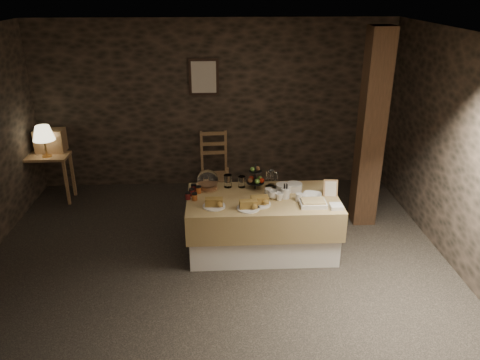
{
  "coord_description": "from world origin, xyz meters",
  "views": [
    {
      "loc": [
        0.04,
        -4.62,
        3.09
      ],
      "look_at": [
        0.28,
        0.2,
        1.02
      ],
      "focal_mm": 35.0,
      "sensor_mm": 36.0,
      "label": 1
    }
  ],
  "objects_px": {
    "timber_column": "(371,131)",
    "fruit_stand": "(256,179)",
    "console_table": "(46,164)",
    "chair": "(215,165)",
    "wine_rack": "(50,140)",
    "table_lamp": "(43,134)",
    "buffet_table": "(262,220)"
  },
  "relations": [
    {
      "from": "fruit_stand",
      "to": "buffet_table",
      "type": "bearing_deg",
      "value": -75.99
    },
    {
      "from": "console_table",
      "to": "chair",
      "type": "bearing_deg",
      "value": 5.95
    },
    {
      "from": "timber_column",
      "to": "fruit_stand",
      "type": "bearing_deg",
      "value": -164.02
    },
    {
      "from": "console_table",
      "to": "chair",
      "type": "distance_m",
      "value": 2.5
    },
    {
      "from": "buffet_table",
      "to": "table_lamp",
      "type": "xyz_separation_m",
      "value": [
        -3.01,
        1.53,
        0.66
      ]
    },
    {
      "from": "table_lamp",
      "to": "fruit_stand",
      "type": "relative_size",
      "value": 1.45
    },
    {
      "from": "timber_column",
      "to": "fruit_stand",
      "type": "relative_size",
      "value": 8.15
    },
    {
      "from": "fruit_stand",
      "to": "timber_column",
      "type": "bearing_deg",
      "value": 15.98
    },
    {
      "from": "wine_rack",
      "to": "fruit_stand",
      "type": "bearing_deg",
      "value": -26.92
    },
    {
      "from": "console_table",
      "to": "chair",
      "type": "xyz_separation_m",
      "value": [
        2.48,
        0.26,
        -0.18
      ]
    },
    {
      "from": "console_table",
      "to": "wine_rack",
      "type": "height_order",
      "value": "wine_rack"
    },
    {
      "from": "buffet_table",
      "to": "wine_rack",
      "type": "xyz_separation_m",
      "value": [
        -3.01,
        1.76,
        0.48
      ]
    },
    {
      "from": "console_table",
      "to": "fruit_stand",
      "type": "bearing_deg",
      "value": -23.72
    },
    {
      "from": "buffet_table",
      "to": "wine_rack",
      "type": "bearing_deg",
      "value": 149.71
    },
    {
      "from": "table_lamp",
      "to": "fruit_stand",
      "type": "xyz_separation_m",
      "value": [
        2.95,
        -1.27,
        -0.23
      ]
    },
    {
      "from": "table_lamp",
      "to": "timber_column",
      "type": "distance_m",
      "value": 4.55
    },
    {
      "from": "console_table",
      "to": "wine_rack",
      "type": "distance_m",
      "value": 0.35
    },
    {
      "from": "wine_rack",
      "to": "table_lamp",
      "type": "bearing_deg",
      "value": -90.0
    },
    {
      "from": "table_lamp",
      "to": "chair",
      "type": "height_order",
      "value": "table_lamp"
    },
    {
      "from": "console_table",
      "to": "timber_column",
      "type": "distance_m",
      "value": 4.66
    },
    {
      "from": "wine_rack",
      "to": "timber_column",
      "type": "xyz_separation_m",
      "value": [
        4.47,
        -1.06,
        0.41
      ]
    },
    {
      "from": "buffet_table",
      "to": "chair",
      "type": "xyz_separation_m",
      "value": [
        -0.58,
        1.84,
        0.01
      ]
    },
    {
      "from": "buffet_table",
      "to": "chair",
      "type": "distance_m",
      "value": 1.93
    },
    {
      "from": "wine_rack",
      "to": "fruit_stand",
      "type": "distance_m",
      "value": 3.31
    },
    {
      "from": "console_table",
      "to": "fruit_stand",
      "type": "xyz_separation_m",
      "value": [
        3.0,
        -1.32,
        0.25
      ]
    },
    {
      "from": "table_lamp",
      "to": "timber_column",
      "type": "bearing_deg",
      "value": -10.52
    },
    {
      "from": "wine_rack",
      "to": "timber_column",
      "type": "relative_size",
      "value": 0.16
    },
    {
      "from": "buffet_table",
      "to": "table_lamp",
      "type": "height_order",
      "value": "table_lamp"
    },
    {
      "from": "table_lamp",
      "to": "wine_rack",
      "type": "bearing_deg",
      "value": 90.0
    },
    {
      "from": "wine_rack",
      "to": "chair",
      "type": "distance_m",
      "value": 2.48
    },
    {
      "from": "table_lamp",
      "to": "wine_rack",
      "type": "xyz_separation_m",
      "value": [
        0.0,
        0.23,
        -0.18
      ]
    },
    {
      "from": "console_table",
      "to": "table_lamp",
      "type": "relative_size",
      "value": 1.56
    }
  ]
}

